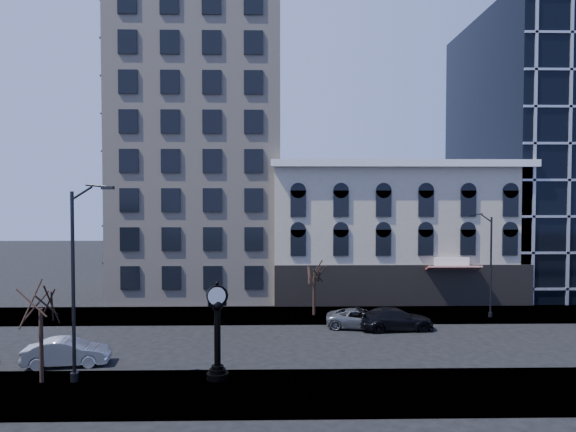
{
  "coord_description": "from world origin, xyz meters",
  "views": [
    {
      "loc": [
        1.25,
        -32.05,
        9.26
      ],
      "look_at": [
        2.0,
        4.0,
        8.0
      ],
      "focal_mm": 32.0,
      "sensor_mm": 36.0,
      "label": 1
    }
  ],
  "objects": [
    {
      "name": "victorian_row",
      "position": [
        12.0,
        15.89,
        6.0
      ],
      "size": [
        22.6,
        11.19,
        12.5
      ],
      "color": "#C0B59E",
      "rests_on": "ground"
    },
    {
      "name": "car_near_b",
      "position": [
        -10.38,
        -3.77,
        0.75
      ],
      "size": [
        4.7,
        2.19,
        1.49
      ],
      "primitive_type": "imported",
      "rotation": [
        0.0,
        0.0,
        1.71
      ],
      "color": "#A5A8AD",
      "rests_on": "ground"
    },
    {
      "name": "car_far_a",
      "position": [
        7.17,
        4.02,
        0.68
      ],
      "size": [
        5.21,
        3.16,
        1.35
      ],
      "primitive_type": "imported",
      "rotation": [
        0.0,
        0.0,
        1.37
      ],
      "color": "#595B60",
      "rests_on": "ground"
    },
    {
      "name": "car_far_b",
      "position": [
        9.56,
        3.5,
        0.77
      ],
      "size": [
        5.47,
        2.6,
        1.54
      ],
      "primitive_type": "imported",
      "rotation": [
        0.0,
        0.0,
        1.66
      ],
      "color": "black",
      "rests_on": "ground"
    },
    {
      "name": "street_clock",
      "position": [
        -1.78,
        -6.35,
        2.36
      ],
      "size": [
        1.12,
        1.12,
        4.95
      ],
      "rotation": [
        0.0,
        0.0,
        0.29
      ],
      "color": "black",
      "rests_on": "sidewalk_near"
    },
    {
      "name": "bare_tree_near",
      "position": [
        -10.46,
        -6.66,
        4.59
      ],
      "size": [
        3.45,
        3.45,
        5.92
      ],
      "color": "#312118",
      "rests_on": "sidewalk_near"
    },
    {
      "name": "street_lamp_far",
      "position": [
        17.08,
        6.56,
        6.27
      ],
      "size": [
        2.02,
        0.92,
        8.14
      ],
      "rotation": [
        0.0,
        0.0,
        3.49
      ],
      "color": "black",
      "rests_on": "sidewalk_far"
    },
    {
      "name": "ground",
      "position": [
        0.0,
        0.0,
        0.0
      ],
      "size": [
        160.0,
        160.0,
        0.0
      ],
      "primitive_type": "plane",
      "color": "black",
      "rests_on": "ground"
    },
    {
      "name": "cream_tower",
      "position": [
        -6.11,
        18.88,
        19.32
      ],
      "size": [
        15.9,
        15.4,
        42.5
      ],
      "color": "#C2B29C",
      "rests_on": "ground"
    },
    {
      "name": "bare_tree_far",
      "position": [
        4.11,
        7.72,
        3.81
      ],
      "size": [
        2.85,
        2.85,
        4.9
      ],
      "color": "#312118",
      "rests_on": "sidewalk_far"
    },
    {
      "name": "sidewalk_far",
      "position": [
        0.0,
        8.0,
        0.06
      ],
      "size": [
        160.0,
        6.0,
        0.12
      ],
      "primitive_type": "cube",
      "color": "gray",
      "rests_on": "ground"
    },
    {
      "name": "glass_office",
      "position": [
        32.0,
        20.91,
        14.0
      ],
      "size": [
        20.0,
        20.15,
        28.0
      ],
      "color": "black",
      "rests_on": "ground"
    },
    {
      "name": "street_lamp_near",
      "position": [
        -8.15,
        -6.72,
        7.69
      ],
      "size": [
        2.58,
        0.74,
        10.02
      ],
      "rotation": [
        0.0,
        0.0,
        -0.18
      ],
      "color": "black",
      "rests_on": "sidewalk_near"
    },
    {
      "name": "sidewalk_near",
      "position": [
        0.0,
        -8.0,
        0.06
      ],
      "size": [
        160.0,
        6.0,
        0.12
      ],
      "primitive_type": "cube",
      "color": "gray",
      "rests_on": "ground"
    }
  ]
}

